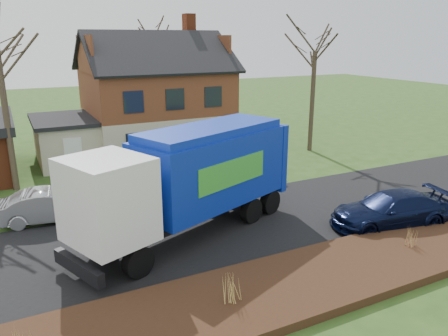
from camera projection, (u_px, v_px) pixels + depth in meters
name	position (u px, v px, depth m)	size (l,w,h in m)	color
ground	(219.00, 227.00, 18.35)	(120.00, 120.00, 0.00)	#274818
road	(219.00, 227.00, 18.35)	(80.00, 7.00, 0.02)	black
mulch_verge	(293.00, 285.00, 13.78)	(80.00, 3.50, 0.30)	black
main_house	(149.00, 93.00, 29.73)	(12.95, 8.95, 9.26)	beige
garbage_truck	(192.00, 175.00, 17.15)	(10.23, 6.12, 4.26)	black
silver_sedan	(51.00, 205.00, 18.81)	(1.50, 4.29, 1.41)	#AAADB2
navy_wagon	(390.00, 210.00, 18.24)	(2.07, 5.10, 1.48)	black
tree_front_east	(316.00, 34.00, 28.61)	(3.48, 3.48, 9.67)	#3D3225
tree_back	(154.00, 22.00, 36.20)	(3.35, 3.35, 10.61)	#3D3025
grass_clump_mid	(232.00, 285.00, 12.57)	(0.36, 0.29, 1.00)	tan
grass_clump_east	(411.00, 236.00, 15.93)	(0.32, 0.27, 0.81)	tan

